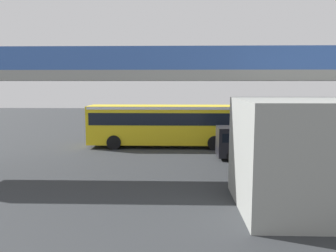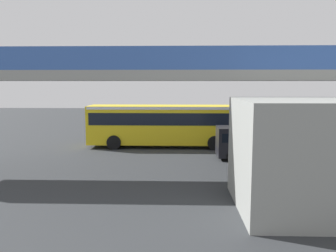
{
  "view_description": "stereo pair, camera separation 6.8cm",
  "coord_description": "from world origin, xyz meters",
  "views": [
    {
      "loc": [
        -0.19,
        26.9,
        4.78
      ],
      "look_at": [
        0.59,
        1.3,
        1.6
      ],
      "focal_mm": 36.33,
      "sensor_mm": 36.0,
      "label": 1
    },
    {
      "loc": [
        -0.26,
        26.9,
        4.78
      ],
      "look_at": [
        0.59,
        1.3,
        1.6
      ],
      "focal_mm": 36.33,
      "sensor_mm": 36.0,
      "label": 2
    }
  ],
  "objects": [
    {
      "name": "bicycle_blue",
      "position": [
        -10.0,
        3.33,
        0.37
      ],
      "size": [
        1.77,
        0.44,
        0.96
      ],
      "color": "black",
      "rests_on": "ground"
    },
    {
      "name": "pedestrian_overpass",
      "position": [
        0.0,
        9.55,
        4.84
      ],
      "size": [
        29.16,
        2.6,
        6.54
      ],
      "color": "gray",
      "rests_on": "ground"
    },
    {
      "name": "ground",
      "position": [
        0.0,
        0.0,
        0.0
      ],
      "size": [
        80.0,
        80.0,
        0.0
      ],
      "primitive_type": "plane",
      "color": "#2D3033"
    },
    {
      "name": "lane_dash_right",
      "position": [
        6.0,
        -2.22,
        0.0
      ],
      "size": [
        2.0,
        0.2,
        0.01
      ],
      "primitive_type": "cube",
      "color": "silver",
      "rests_on": "ground"
    },
    {
      "name": "parked_van",
      "position": [
        -5.09,
        5.3,
        1.18
      ],
      "size": [
        4.8,
        2.17,
        2.05
      ],
      "color": "black",
      "rests_on": "ground"
    },
    {
      "name": "traffic_sign",
      "position": [
        7.11,
        -4.69,
        1.89
      ],
      "size": [
        0.08,
        0.6,
        2.8
      ],
      "color": "slate",
      "rests_on": "ground"
    },
    {
      "name": "lane_dash_leftmost",
      "position": [
        -6.0,
        -2.22,
        0.0
      ],
      "size": [
        2.0,
        0.2,
        0.01
      ],
      "primitive_type": "cube",
      "color": "silver",
      "rests_on": "ground"
    },
    {
      "name": "lane_dash_left",
      "position": [
        -2.0,
        -2.22,
        0.0
      ],
      "size": [
        2.0,
        0.2,
        0.01
      ],
      "primitive_type": "cube",
      "color": "silver",
      "rests_on": "ground"
    },
    {
      "name": "city_bus",
      "position": [
        0.85,
        1.24,
        1.88
      ],
      "size": [
        11.54,
        2.85,
        3.15
      ],
      "color": "yellow",
      "rests_on": "ground"
    },
    {
      "name": "pedestrian",
      "position": [
        5.14,
        -1.46,
        0.89
      ],
      "size": [
        0.38,
        0.38,
        1.79
      ],
      "color": "#2D2D38",
      "rests_on": "ground"
    },
    {
      "name": "lane_dash_centre",
      "position": [
        2.0,
        -2.22,
        0.0
      ],
      "size": [
        2.0,
        0.2,
        0.01
      ],
      "primitive_type": "cube",
      "color": "silver",
      "rests_on": "ground"
    }
  ]
}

